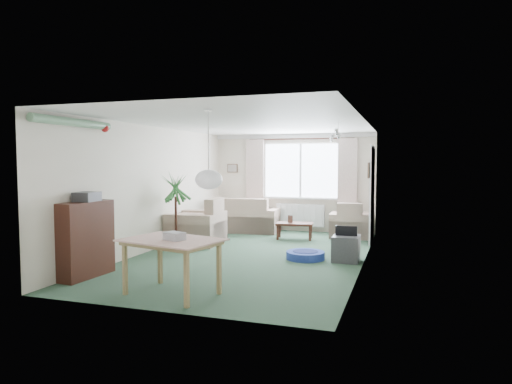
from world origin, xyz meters
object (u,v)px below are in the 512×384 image
(armchair_left, at_px, (196,221))
(dining_table, at_px, (172,268))
(armchair_corner, at_px, (350,219))
(pet_bed, at_px, (305,255))
(sofa, at_px, (245,214))
(bookshelf, at_px, (86,239))
(coffee_table, at_px, (294,231))
(houseplant, at_px, (176,211))
(tv_cube, at_px, (346,248))

(armchair_left, distance_m, dining_table, 3.69)
(armchair_corner, xyz_separation_m, pet_bed, (-0.48, -2.68, -0.33))
(sofa, height_order, pet_bed, sofa)
(bookshelf, bearing_deg, pet_bed, 42.06)
(armchair_left, distance_m, bookshelf, 3.07)
(bookshelf, bearing_deg, coffee_table, 66.67)
(bookshelf, height_order, pet_bed, bookshelf)
(houseplant, bearing_deg, armchair_corner, 38.42)
(sofa, height_order, dining_table, sofa)
(sofa, xyz_separation_m, armchair_corner, (2.58, -0.02, -0.02))
(armchair_corner, height_order, pet_bed, armchair_corner)
(armchair_left, bearing_deg, dining_table, 17.48)
(sofa, xyz_separation_m, armchair_left, (-0.40, -1.90, 0.06))
(coffee_table, relative_size, dining_table, 0.72)
(armchair_left, bearing_deg, pet_bed, 68.87)
(coffee_table, height_order, tv_cube, tv_cube)
(sofa, distance_m, coffee_table, 1.61)
(sofa, distance_m, armchair_left, 1.94)
(armchair_corner, distance_m, coffee_table, 1.35)
(armchair_corner, xyz_separation_m, armchair_left, (-2.98, -1.87, 0.08))
(sofa, height_order, bookshelf, bookshelf)
(armchair_corner, relative_size, coffee_table, 1.11)
(sofa, relative_size, armchair_left, 1.57)
(armchair_corner, distance_m, bookshelf, 5.93)
(armchair_left, distance_m, pet_bed, 2.66)
(armchair_left, xyz_separation_m, bookshelf, (-0.34, -3.05, 0.08))
(armchair_left, bearing_deg, sofa, 164.77)
(coffee_table, xyz_separation_m, tv_cube, (1.37, -1.95, 0.04))
(sofa, distance_m, bookshelf, 5.00)
(dining_table, bearing_deg, tv_cube, 55.01)
(coffee_table, relative_size, pet_bed, 1.20)
(sofa, xyz_separation_m, pet_bed, (2.10, -2.70, -0.35))
(bookshelf, bearing_deg, armchair_left, 87.37)
(tv_cube, height_order, pet_bed, tv_cube)
(bookshelf, xyz_separation_m, pet_bed, (2.84, 2.24, -0.50))
(armchair_left, relative_size, bookshelf, 0.95)
(dining_table, height_order, tv_cube, dining_table)
(bookshelf, bearing_deg, dining_table, -10.06)
(coffee_table, xyz_separation_m, bookshelf, (-2.17, -4.24, 0.38))
(armchair_corner, xyz_separation_m, dining_table, (-1.66, -5.33, -0.05))
(coffee_table, relative_size, houseplant, 0.54)
(dining_table, xyz_separation_m, pet_bed, (1.19, 2.65, -0.28))
(sofa, relative_size, houseplant, 1.12)
(houseplant, bearing_deg, pet_bed, -4.26)
(houseplant, xyz_separation_m, dining_table, (1.46, -2.85, -0.40))
(sofa, relative_size, dining_table, 1.50)
(armchair_corner, height_order, coffee_table, armchair_corner)
(sofa, bearing_deg, tv_cube, 132.15)
(tv_cube, bearing_deg, bookshelf, -146.83)
(coffee_table, distance_m, bookshelf, 4.78)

